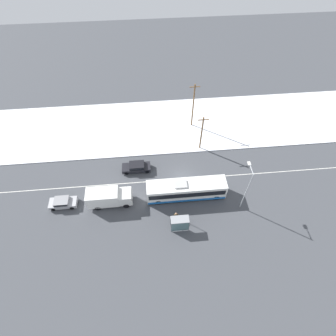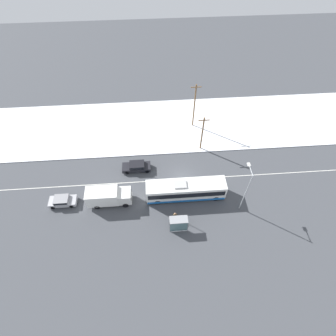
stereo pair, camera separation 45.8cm
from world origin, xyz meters
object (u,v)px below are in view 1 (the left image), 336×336
Objects in this scene: box_truck at (108,197)px; streetlamp at (247,186)px; sedan_car at (137,167)px; bus_shelter at (180,223)px; city_bus at (186,190)px; pedestrian_at_stop at (176,215)px; parked_car_near_truck at (63,202)px; utility_pole_roadside at (202,133)px; utility_pole_snowlot at (193,105)px.

streetlamp is at bearing -6.27° from box_truck.
bus_shelter reaches higher than sedan_car.
city_bus reaches higher than sedan_car.
pedestrian_at_stop is 0.21× the size of streetlamp.
bus_shelter reaches higher than parked_car_near_truck.
box_truck is 3.74× the size of pedestrian_at_stop.
parked_car_near_truck is at bearing -179.96° from city_bus.
bus_shelter is at bearing 117.57° from sedan_car.
sedan_car is (4.15, 5.94, -0.81)m from box_truck.
bus_shelter is at bearing -109.66° from utility_pole_roadside.
utility_pole_snowlot reaches higher than pedestrian_at_stop.
utility_pole_snowlot reaches higher than box_truck.
bus_shelter is (-1.59, -5.44, 0.07)m from city_bus.
utility_pole_snowlot is (-0.58, 5.98, 0.99)m from utility_pole_roadside.
streetlamp reaches higher than box_truck.
streetlamp is (26.25, -2.37, 4.33)m from parked_car_near_truck.
utility_pole_snowlot is at bearing 104.36° from streetlamp.
utility_pole_roadside is 0.78× the size of utility_pole_snowlot.
sedan_car is at bearing 55.07° from box_truck.
bus_shelter is 0.30× the size of streetlamp.
sedan_car is 0.51× the size of utility_pole_snowlot.
pedestrian_at_stop is (5.46, -9.54, 0.25)m from sedan_car.
parked_car_near_truck is 1.60× the size of bus_shelter.
streetlamp reaches higher than pedestrian_at_stop.
box_truck is at bearing -147.24° from utility_pole_roadside.
streetlamp is (7.80, -2.39, 3.49)m from city_bus.
sedan_car is 0.65× the size of utility_pole_roadside.
city_bus is at bearing 162.98° from streetlamp.
utility_pole_roadside is at bearing 108.54° from streetlamp.
pedestrian_at_stop is 14.86m from utility_pole_roadside.
streetlamp reaches higher than city_bus.
pedestrian_at_stop is at bearing -116.69° from city_bus.
utility_pole_snowlot is (5.13, 19.44, 3.64)m from pedestrian_at_stop.
bus_shelter is 21.77m from utility_pole_snowlot.
sedan_car is at bearing -160.66° from utility_pole_roadside.
utility_pole_snowlot reaches higher than streetlamp.
pedestrian_at_stop is at bearing -20.55° from box_truck.
city_bus is 1.67× the size of utility_pole_roadside.
parked_car_near_truck is at bearing 166.88° from pedestrian_at_stop.
parked_car_near_truck is 0.57× the size of utility_pole_roadside.
city_bus is 4.35m from pedestrian_at_stop.
pedestrian_at_stop is 1.72m from bus_shelter.
pedestrian_at_stop is 0.69× the size of bus_shelter.
city_bus reaches higher than bus_shelter.
streetlamp is 0.91× the size of utility_pole_snowlot.
pedestrian_at_stop is (-1.94, -3.86, -0.53)m from city_bus.
sedan_car is at bearing -136.91° from utility_pole_snowlot.
parked_car_near_truck is (-11.05, -5.69, -0.05)m from sedan_car.
utility_pole_roadside is (11.17, 3.92, 2.91)m from sedan_car.
streetlamp is (19.34, -2.13, 3.47)m from box_truck.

